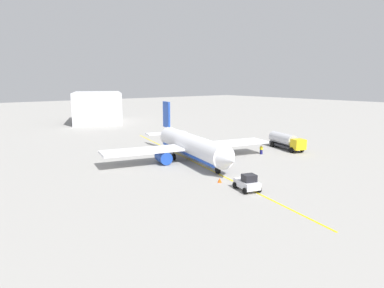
{
  "coord_description": "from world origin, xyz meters",
  "views": [
    {
      "loc": [
        45.96,
        -36.05,
        13.76
      ],
      "look_at": [
        0.0,
        0.0,
        3.0
      ],
      "focal_mm": 32.2,
      "sensor_mm": 36.0,
      "label": 1
    }
  ],
  "objects": [
    {
      "name": "pushback_tug",
      "position": [
        17.23,
        -4.58,
        1.01
      ],
      "size": [
        4.02,
        3.18,
        2.2
      ],
      "color": "silver",
      "rests_on": "ground"
    },
    {
      "name": "ground_plane",
      "position": [
        0.0,
        0.0,
        0.0
      ],
      "size": [
        400.0,
        400.0,
        0.0
      ],
      "primitive_type": "plane",
      "color": "#9E9B96"
    },
    {
      "name": "safety_cone_nose",
      "position": [
        12.49,
        -4.97,
        0.32
      ],
      "size": [
        0.58,
        0.58,
        0.65
      ],
      "primitive_type": "cone",
      "color": "#F2590F",
      "rests_on": "ground"
    },
    {
      "name": "airplane",
      "position": [
        -0.48,
        0.11,
        2.63
      ],
      "size": [
        28.83,
        31.02,
        9.62
      ],
      "color": "white",
      "rests_on": "ground"
    },
    {
      "name": "taxi_line_marking",
      "position": [
        0.0,
        0.0,
        0.01
      ],
      "size": [
        61.84,
        14.72,
        0.01
      ],
      "primitive_type": "cube",
      "rotation": [
        0.0,
        0.0,
        -0.23
      ],
      "color": "yellow",
      "rests_on": "ground"
    },
    {
      "name": "distant_hangar",
      "position": [
        -64.45,
        10.32,
        5.01
      ],
      "size": [
        27.05,
        22.85,
        10.03
      ],
      "color": "silver",
      "rests_on": "ground"
    },
    {
      "name": "refueling_worker",
      "position": [
        3.68,
        13.87,
        0.82
      ],
      "size": [
        0.59,
        0.47,
        1.71
      ],
      "color": "navy",
      "rests_on": "ground"
    },
    {
      "name": "fuel_tanker",
      "position": [
        3.44,
        21.64,
        1.72
      ],
      "size": [
        10.47,
        5.34,
        3.15
      ],
      "color": "#2D2D33",
      "rests_on": "ground"
    }
  ]
}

